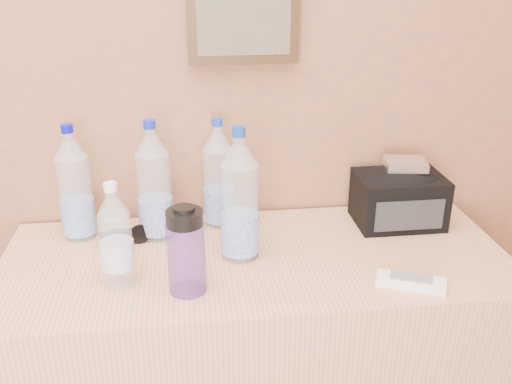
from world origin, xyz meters
TOP-DOWN VIEW (x-y plane):
  - picture_frame at (0.52, 1.98)m, footprint 0.30×0.03m
  - dresser at (0.52, 1.71)m, footprint 1.32×0.55m
  - pet_large_a at (0.05, 1.88)m, footprint 0.09×0.09m
  - pet_large_b at (0.26, 1.86)m, footprint 0.09×0.09m
  - pet_large_c at (0.44, 1.91)m, footprint 0.09×0.09m
  - pet_large_d at (0.48, 1.71)m, footprint 0.09×0.09m
  - pet_small at (0.18, 1.62)m, footprint 0.07×0.07m
  - nalgene_bottle at (0.34, 1.57)m, footprint 0.09×0.09m
  - sunglasses at (0.18, 1.83)m, footprint 0.15×0.08m
  - ac_remote at (0.87, 1.52)m, footprint 0.17×0.11m
  - toiletry_bag at (0.96, 1.85)m, footprint 0.24×0.18m
  - foil_packet at (0.97, 1.86)m, footprint 0.13×0.11m

SIDE VIEW (x-z plane):
  - dresser at x=0.52m, z-range 0.00..0.82m
  - ac_remote at x=0.87m, z-range 0.82..0.85m
  - sunglasses at x=0.18m, z-range 0.82..0.86m
  - toiletry_bag at x=0.96m, z-range 0.82..0.99m
  - nalgene_bottle at x=0.34m, z-range 0.82..1.04m
  - pet_small at x=0.18m, z-range 0.81..1.07m
  - pet_large_c at x=0.44m, z-range 0.81..1.12m
  - pet_large_a at x=0.05m, z-range 0.81..1.13m
  - pet_large_b at x=0.26m, z-range 0.81..1.14m
  - pet_large_d at x=0.48m, z-range 0.80..1.15m
  - foil_packet at x=0.97m, z-range 0.99..1.01m
  - picture_frame at x=0.52m, z-range 1.27..1.52m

